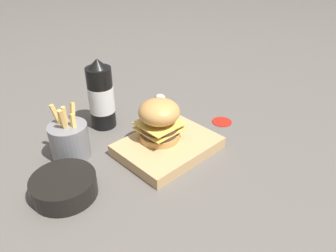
% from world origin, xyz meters
% --- Properties ---
extents(ground_plane, '(6.00, 6.00, 0.00)m').
position_xyz_m(ground_plane, '(0.00, 0.00, 0.00)').
color(ground_plane, '#5B5651').
extents(serving_board, '(0.26, 0.20, 0.03)m').
position_xyz_m(serving_board, '(0.01, 0.00, 0.02)').
color(serving_board, tan).
rests_on(serving_board, ground_plane).
extents(burger, '(0.11, 0.11, 0.12)m').
position_xyz_m(burger, '(0.02, -0.03, 0.09)').
color(burger, tan).
rests_on(burger, serving_board).
extents(ketchup_bottle, '(0.08, 0.08, 0.22)m').
position_xyz_m(ketchup_bottle, '(0.06, -0.24, 0.10)').
color(ketchup_bottle, black).
rests_on(ketchup_bottle, ground_plane).
extents(fries_basket, '(0.10, 0.10, 0.15)m').
position_xyz_m(fries_basket, '(0.21, -0.17, 0.05)').
color(fries_basket, slate).
rests_on(fries_basket, ground_plane).
extents(side_bowl, '(0.15, 0.15, 0.05)m').
position_xyz_m(side_bowl, '(0.30, -0.04, 0.03)').
color(side_bowl, black).
rests_on(side_bowl, ground_plane).
extents(spoon, '(0.09, 0.15, 0.01)m').
position_xyz_m(spoon, '(-0.19, -0.24, 0.01)').
color(spoon, silver).
rests_on(spoon, ground_plane).
extents(ketchup_puddle, '(0.06, 0.06, 0.00)m').
position_xyz_m(ketchup_puddle, '(-0.22, 0.01, 0.00)').
color(ketchup_puddle, '#B21E14').
rests_on(ketchup_puddle, ground_plane).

